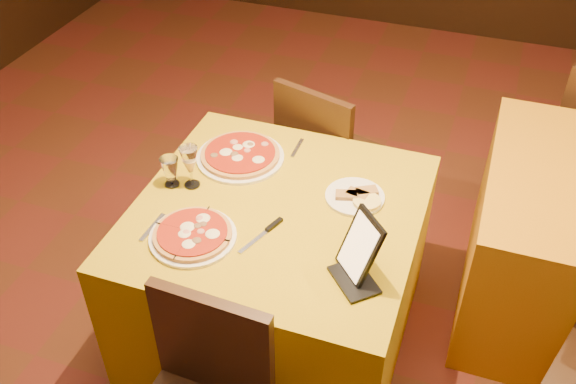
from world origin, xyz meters
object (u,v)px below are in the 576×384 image
(main_table, at_px, (279,274))
(water_glass, at_px, (171,172))
(pizza_far, at_px, (240,156))
(tablet, at_px, (360,247))
(chair_main_far, at_px, (332,155))
(wine_glass, at_px, (190,167))
(pizza_near, at_px, (193,235))

(main_table, xyz_separation_m, water_glass, (-0.46, -0.00, 0.44))
(pizza_far, relative_size, water_glass, 2.90)
(tablet, bearing_deg, chair_main_far, 157.26)
(wine_glass, distance_m, tablet, 0.80)
(tablet, bearing_deg, wine_glass, -150.87)
(main_table, bearing_deg, pizza_near, -131.87)
(main_table, relative_size, chair_main_far, 1.21)
(chair_main_far, xyz_separation_m, tablet, (0.38, -1.03, 0.41))
(chair_main_far, height_order, pizza_near, chair_main_far)
(pizza_far, relative_size, tablet, 1.54)
(wine_glass, bearing_deg, chair_main_far, 64.43)
(chair_main_far, xyz_separation_m, water_glass, (-0.46, -0.81, 0.36))
(main_table, bearing_deg, tablet, -30.73)
(pizza_far, distance_m, wine_glass, 0.27)
(wine_glass, height_order, water_glass, wine_glass)
(pizza_near, distance_m, pizza_far, 0.52)
(chair_main_far, relative_size, wine_glass, 4.79)
(chair_main_far, xyz_separation_m, pizza_far, (-0.26, -0.55, 0.31))
(main_table, distance_m, wine_glass, 0.60)
(pizza_far, xyz_separation_m, water_glass, (-0.19, -0.26, 0.05))
(tablet, bearing_deg, pizza_near, -129.38)
(main_table, bearing_deg, chair_main_far, 90.00)
(main_table, bearing_deg, wine_glass, 177.13)
(pizza_far, bearing_deg, water_glass, -126.91)
(main_table, height_order, pizza_far, pizza_far)
(main_table, relative_size, pizza_far, 2.92)
(chair_main_far, distance_m, pizza_far, 0.69)
(chair_main_far, height_order, water_glass, chair_main_far)
(pizza_near, distance_m, wine_glass, 0.33)
(main_table, bearing_deg, water_glass, -179.45)
(pizza_near, xyz_separation_m, tablet, (0.62, 0.04, 0.10))
(chair_main_far, height_order, tablet, tablet)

